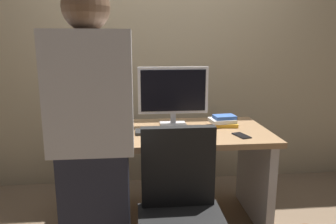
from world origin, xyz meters
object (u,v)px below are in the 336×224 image
(desk, at_px, (167,159))
(cup_by_monitor, at_px, (105,123))
(keyboard, at_px, (165,131))
(cup_near_keyboard, at_px, (113,133))
(person_at_desk, at_px, (93,152))
(monitor, at_px, (173,93))
(cell_phone, at_px, (241,136))
(mouse, at_px, (206,130))
(book_stack, at_px, (224,121))

(desk, height_order, cup_by_monitor, cup_by_monitor)
(keyboard, bearing_deg, desk, 69.19)
(cup_near_keyboard, bearing_deg, person_at_desk, -95.92)
(monitor, distance_m, cell_phone, 0.61)
(person_at_desk, bearing_deg, keyboard, 58.56)
(person_at_desk, bearing_deg, cell_phone, 30.18)
(person_at_desk, height_order, mouse, person_at_desk)
(desk, distance_m, keyboard, 0.24)
(mouse, relative_size, cell_phone, 0.69)
(person_at_desk, relative_size, keyboard, 3.81)
(mouse, xyz_separation_m, book_stack, (0.17, 0.16, 0.02))
(book_stack, relative_size, cell_phone, 1.51)
(keyboard, bearing_deg, cup_by_monitor, 157.50)
(monitor, xyz_separation_m, cup_by_monitor, (-0.52, -0.03, -0.22))
(cup_by_monitor, bearing_deg, mouse, -14.34)
(person_at_desk, relative_size, monitor, 3.03)
(mouse, height_order, cell_phone, mouse)
(desk, height_order, monitor, monitor)
(keyboard, height_order, cup_by_monitor, cup_by_monitor)
(monitor, distance_m, mouse, 0.39)
(desk, bearing_deg, person_at_desk, -120.64)
(cell_phone, bearing_deg, mouse, 134.45)
(desk, bearing_deg, book_stack, 10.73)
(mouse, xyz_separation_m, cup_by_monitor, (-0.74, 0.19, 0.02))
(mouse, distance_m, cup_by_monitor, 0.76)
(cell_phone, bearing_deg, keyboard, 148.85)
(person_at_desk, distance_m, book_stack, 1.22)
(cup_by_monitor, bearing_deg, person_at_desk, -88.44)
(monitor, distance_m, keyboard, 0.33)
(cup_near_keyboard, relative_size, cup_by_monitor, 1.14)
(cell_phone, bearing_deg, person_at_desk, -165.71)
(monitor, relative_size, keyboard, 1.26)
(keyboard, xyz_separation_m, mouse, (0.29, -0.01, 0.01))
(book_stack, bearing_deg, cup_near_keyboard, -161.71)
(person_at_desk, distance_m, mouse, 0.99)
(mouse, height_order, book_stack, book_stack)
(keyboard, relative_size, mouse, 4.30)
(person_at_desk, bearing_deg, cup_near_keyboard, 84.08)
(book_stack, bearing_deg, desk, -169.27)
(keyboard, bearing_deg, cell_phone, -16.27)
(desk, xyz_separation_m, cup_by_monitor, (-0.46, 0.12, 0.26))
(keyboard, distance_m, cell_phone, 0.54)
(keyboard, bearing_deg, monitor, 67.46)
(cup_by_monitor, relative_size, book_stack, 0.37)
(mouse, bearing_deg, book_stack, 41.68)
(person_at_desk, bearing_deg, desk, 59.36)
(cup_near_keyboard, xyz_separation_m, cup_by_monitor, (-0.08, 0.31, -0.01))
(book_stack, bearing_deg, monitor, 171.30)
(book_stack, bearing_deg, mouse, -138.32)
(monitor, height_order, cell_phone, monitor)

